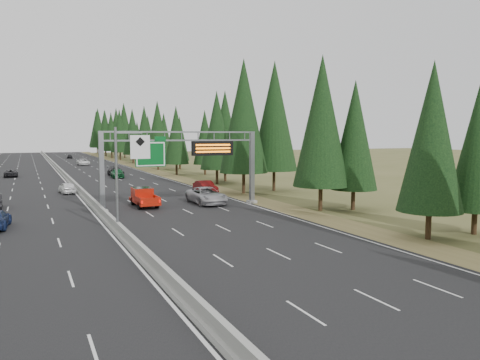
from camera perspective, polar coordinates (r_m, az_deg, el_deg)
name	(u,v)px	position (r m, az deg, el deg)	size (l,w,h in m)	color
road	(64,176)	(91.08, -20.68, 0.44)	(32.00, 260.00, 0.08)	black
shoulder_right	(159,173)	(93.96, -9.79, 0.85)	(3.60, 260.00, 0.06)	olive
median_barrier	(64,174)	(91.05, -20.69, 0.67)	(0.70, 260.00, 0.85)	gray
sign_gantry	(188,157)	(47.92, -6.33, 2.81)	(16.75, 0.98, 7.80)	slate
hov_sign_pole	(124,172)	(36.26, -13.92, 0.98)	(2.80, 0.50, 8.00)	slate
tree_row_right	(179,126)	(94.29, -7.43, 6.50)	(11.73, 243.72, 18.95)	black
silver_minivan	(207,195)	(50.72, -4.10, -1.90)	(2.97, 6.44, 1.79)	#A4A3A7
red_pickup	(143,196)	(50.06, -11.72, -1.92)	(2.06, 5.78, 1.88)	black
car_ahead_green	(117,173)	(84.27, -14.73, 0.82)	(1.95, 4.85, 1.65)	#124F26
car_ahead_dkred	(205,187)	(59.63, -4.24, -0.88)	(1.72, 4.93, 1.63)	#660E0E
car_ahead_dkgrey	(116,171)	(88.63, -14.92, 1.01)	(2.20, 5.40, 1.57)	black
car_ahead_white	(83,162)	(122.38, -18.58, 2.09)	(2.62, 5.69, 1.58)	white
car_ahead_far	(70,156)	(160.17, -20.06, 2.73)	(1.58, 3.92, 1.34)	black
car_onc_white	(67,188)	(63.55, -20.32, -0.88)	(1.73, 4.29, 1.46)	white
car_onc_far	(11,173)	(92.76, -26.14, 0.76)	(2.24, 4.87, 1.35)	black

